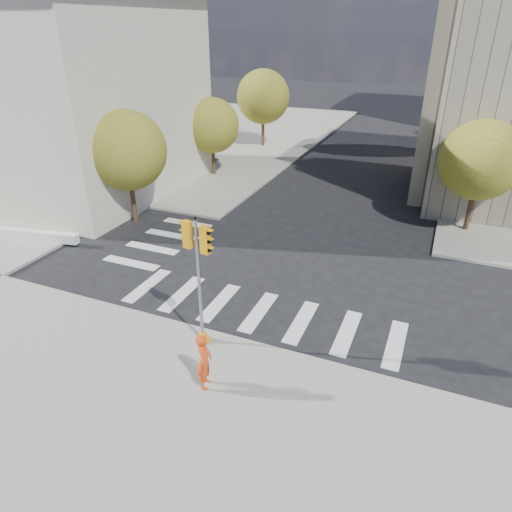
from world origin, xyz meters
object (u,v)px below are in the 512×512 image
Objects in this scene: lamp_far at (485,102)px; traffic_signal at (200,292)px; lamp_near at (491,136)px; planter_wall at (27,234)px; photographer at (204,361)px.

lamp_far reaches higher than traffic_signal.
planter_wall is (-22.14, -14.56, -4.18)m from lamp_near.
lamp_far is 4.20× the size of photographer.
traffic_signal reaches higher than planter_wall.
planter_wall is (-22.14, -28.56, -4.18)m from lamp_far.
photographer is at bearing -111.11° from lamp_near.
lamp_far reaches higher than photographer.
lamp_near reaches higher than traffic_signal.
planter_wall is at bearing 45.95° from photographer.
lamp_near and lamp_far have the same top height.
photographer is 0.32× the size of planter_wall.
photographer is (1.20, -1.99, -1.10)m from traffic_signal.
lamp_near is at bearing 76.37° from traffic_signal.
lamp_near is at bearing -90.00° from lamp_far.
lamp_near is 4.20× the size of photographer.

